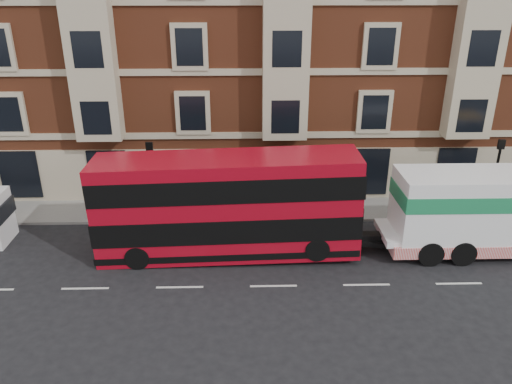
# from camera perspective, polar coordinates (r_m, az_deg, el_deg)

# --- Properties ---
(ground) EXTENTS (120.00, 120.00, 0.00)m
(ground) POSITION_cam_1_polar(r_m,az_deg,el_deg) (21.69, 2.01, -10.69)
(ground) COLOR black
(ground) RESTS_ON ground
(sidewalk) EXTENTS (90.00, 3.00, 0.15)m
(sidewalk) POSITION_cam_1_polar(r_m,az_deg,el_deg) (28.17, 1.16, -2.00)
(sidewalk) COLOR slate
(sidewalk) RESTS_ON ground
(victorian_terrace) EXTENTS (45.00, 12.00, 20.40)m
(victorian_terrace) POSITION_cam_1_polar(r_m,az_deg,el_deg) (33.04, 1.65, 19.75)
(victorian_terrace) COLOR brown
(victorian_terrace) RESTS_ON ground
(lamp_post_west) EXTENTS (0.35, 0.15, 4.35)m
(lamp_post_west) POSITION_cam_1_polar(r_m,az_deg,el_deg) (26.37, -11.81, 1.81)
(lamp_post_west) COLOR black
(lamp_post_west) RESTS_ON sidewalk
(lamp_post_east) EXTENTS (0.35, 0.15, 4.35)m
(lamp_post_east) POSITION_cam_1_polar(r_m,az_deg,el_deg) (29.07, 25.70, 1.97)
(lamp_post_east) COLOR black
(lamp_post_east) RESTS_ON sidewalk
(double_decker_bus) EXTENTS (11.98, 2.75, 4.85)m
(double_decker_bus) POSITION_cam_1_polar(r_m,az_deg,el_deg) (22.85, -3.32, -1.45)
(double_decker_bus) COLOR #A30919
(double_decker_bus) RESTS_ON ground
(tow_truck) EXTENTS (9.60, 2.84, 4.00)m
(tow_truck) POSITION_cam_1_polar(r_m,az_deg,el_deg) (25.61, 24.81, -1.96)
(tow_truck) COLOR white
(tow_truck) RESTS_ON ground
(pedestrian) EXTENTS (0.78, 0.73, 1.79)m
(pedestrian) POSITION_cam_1_polar(r_m,az_deg,el_deg) (27.12, -13.28, -1.45)
(pedestrian) COLOR #1A2635
(pedestrian) RESTS_ON sidewalk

